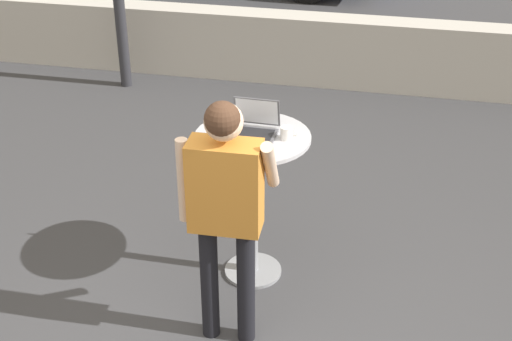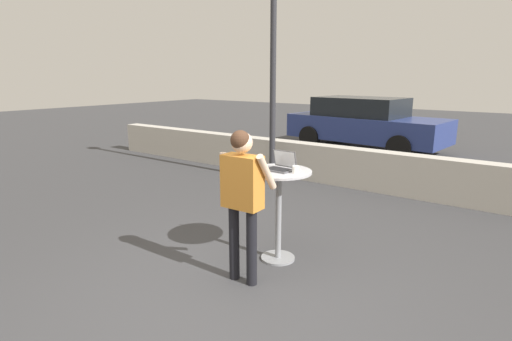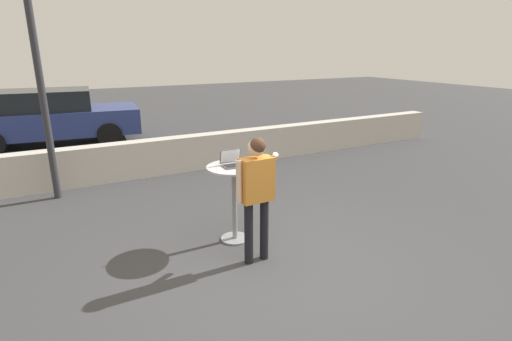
{
  "view_description": "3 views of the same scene",
  "coord_description": "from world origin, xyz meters",
  "px_view_note": "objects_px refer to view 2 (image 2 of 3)",
  "views": [
    {
      "loc": [
        0.67,
        -2.76,
        3.12
      ],
      "look_at": [
        -0.08,
        0.72,
        1.1
      ],
      "focal_mm": 50.0,
      "sensor_mm": 36.0,
      "label": 1
    },
    {
      "loc": [
        2.18,
        -2.52,
        2.13
      ],
      "look_at": [
        -0.02,
        0.49,
        1.24
      ],
      "focal_mm": 28.0,
      "sensor_mm": 36.0,
      "label": 2
    },
    {
      "loc": [
        -2.39,
        -3.48,
        2.62
      ],
      "look_at": [
        -0.15,
        0.66,
        1.16
      ],
      "focal_mm": 28.0,
      "sensor_mm": 36.0,
      "label": 3
    }
  ],
  "objects_px": {
    "street_lamp": "(274,12)",
    "coffee_mug": "(296,170)",
    "cafe_table": "(279,197)",
    "parked_car_near_street": "(365,123)",
    "laptop": "(281,166)",
    "standing_person": "(242,189)"
  },
  "relations": [
    {
      "from": "cafe_table",
      "to": "laptop",
      "type": "bearing_deg",
      "value": 88.13
    },
    {
      "from": "parked_car_near_street",
      "to": "street_lamp",
      "type": "distance_m",
      "value": 5.28
    },
    {
      "from": "laptop",
      "to": "standing_person",
      "type": "distance_m",
      "value": 0.71
    },
    {
      "from": "standing_person",
      "to": "street_lamp",
      "type": "xyz_separation_m",
      "value": [
        -2.11,
        3.68,
        2.28
      ]
    },
    {
      "from": "laptop",
      "to": "parked_car_near_street",
      "type": "relative_size",
      "value": 0.07
    },
    {
      "from": "laptop",
      "to": "parked_car_near_street",
      "type": "bearing_deg",
      "value": 104.49
    },
    {
      "from": "street_lamp",
      "to": "coffee_mug",
      "type": "bearing_deg",
      "value": -52.27
    },
    {
      "from": "laptop",
      "to": "street_lamp",
      "type": "height_order",
      "value": "street_lamp"
    },
    {
      "from": "coffee_mug",
      "to": "standing_person",
      "type": "bearing_deg",
      "value": -109.26
    },
    {
      "from": "standing_person",
      "to": "parked_car_near_street",
      "type": "relative_size",
      "value": 0.35
    },
    {
      "from": "cafe_table",
      "to": "parked_car_near_street",
      "type": "xyz_separation_m",
      "value": [
        -1.97,
        7.66,
        0.01
      ]
    },
    {
      "from": "coffee_mug",
      "to": "street_lamp",
      "type": "xyz_separation_m",
      "value": [
        -2.34,
        3.02,
        2.18
      ]
    },
    {
      "from": "cafe_table",
      "to": "standing_person",
      "type": "xyz_separation_m",
      "value": [
        -0.01,
        -0.66,
        0.25
      ]
    },
    {
      "from": "laptop",
      "to": "parked_car_near_street",
      "type": "height_order",
      "value": "parked_car_near_street"
    },
    {
      "from": "standing_person",
      "to": "street_lamp",
      "type": "distance_m",
      "value": 4.82
    },
    {
      "from": "laptop",
      "to": "standing_person",
      "type": "bearing_deg",
      "value": -91.08
    },
    {
      "from": "cafe_table",
      "to": "parked_car_near_street",
      "type": "relative_size",
      "value": 0.23
    },
    {
      "from": "parked_car_near_street",
      "to": "street_lamp",
      "type": "bearing_deg",
      "value": -91.89
    },
    {
      "from": "parked_car_near_street",
      "to": "street_lamp",
      "type": "xyz_separation_m",
      "value": [
        -0.15,
        -4.63,
        2.52
      ]
    },
    {
      "from": "parked_car_near_street",
      "to": "laptop",
      "type": "bearing_deg",
      "value": -75.51
    },
    {
      "from": "cafe_table",
      "to": "coffee_mug",
      "type": "xyz_separation_m",
      "value": [
        0.22,
        -0.0,
        0.36
      ]
    },
    {
      "from": "laptop",
      "to": "standing_person",
      "type": "height_order",
      "value": "standing_person"
    }
  ]
}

